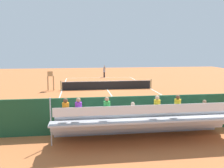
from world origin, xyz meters
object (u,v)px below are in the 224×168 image
equipment_bag (164,123)px  tennis_player (104,71)px  tennis_racket (100,77)px  umpire_chair (50,79)px  courtside_bench (188,115)px  tennis_ball_near (115,78)px  tennis_net (107,85)px  bleacher_stand (143,121)px

equipment_bag → tennis_player: 24.64m
tennis_racket → umpire_chair: bearing=60.6°
umpire_chair → equipment_bag: 15.66m
courtside_bench → tennis_player: bearing=-84.0°
equipment_bag → tennis_ball_near: size_ratio=13.64×
tennis_net → tennis_player: (-0.85, -11.21, 0.51)m
courtside_bench → tennis_net: bearing=-75.6°
bleacher_stand → tennis_player: size_ratio=4.70×
tennis_player → tennis_racket: size_ratio=3.31×
bleacher_stand → umpire_chair: size_ratio=4.23×
tennis_net → bleacher_stand: 15.40m
tennis_net → tennis_racket: (-0.26, -11.48, -0.49)m
bleacher_stand → tennis_player: bearing=-91.9°
courtside_bench → equipment_bag: bearing=4.6°
tennis_net → equipment_bag: (-1.82, 13.40, -0.32)m
courtside_bench → tennis_player: tennis_player is taller
courtside_bench → umpire_chair: bearing=-54.1°
umpire_chair → tennis_ball_near: 13.30m
tennis_ball_near → courtside_bench: bearing=92.4°
umpire_chair → tennis_racket: size_ratio=3.68×
tennis_player → tennis_net: bearing=85.6°
tennis_net → umpire_chair: umpire_chair is taller
umpire_chair → bleacher_stand: bearing=111.9°
tennis_net → equipment_bag: size_ratio=11.44×
bleacher_stand → tennis_player: (-0.87, -26.60, 0.03)m
equipment_bag → tennis_ball_near: bearing=-91.5°
bleacher_stand → tennis_ball_near: 25.56m
bleacher_stand → tennis_ball_near: size_ratio=137.27×
equipment_bag → tennis_player: size_ratio=0.47×
equipment_bag → bleacher_stand: bearing=47.3°
courtside_bench → tennis_racket: bearing=-82.7°
equipment_bag → tennis_player: tennis_player is taller
tennis_net → equipment_bag: tennis_net is taller
umpire_chair → tennis_player: (-7.05, -11.21, -0.30)m
bleacher_stand → tennis_player: bleacher_stand is taller
umpire_chair → tennis_ball_near: (-8.64, -10.03, -1.28)m
bleacher_stand → equipment_bag: size_ratio=10.07×
tennis_racket → bleacher_stand: bearing=89.4°
bleacher_stand → tennis_racket: bearing=-90.6°
bleacher_stand → tennis_player: 26.61m
tennis_net → courtside_bench: (-3.41, 13.27, 0.06)m
bleacher_stand → tennis_racket: (-0.27, -26.87, -0.97)m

